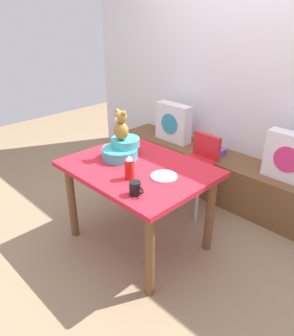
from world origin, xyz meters
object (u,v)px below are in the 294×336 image
Objects in this scene: coffee_mug at (135,188)px; dinner_plate_near at (164,176)px; highchair at (197,164)px; ketchup_bottle at (129,168)px; cell_phone at (125,144)px; pillow_floral_right at (290,157)px; pillow_floral_left at (173,123)px; dining_table at (138,179)px; teddy_bear at (121,126)px; book_stack at (215,151)px; infant_seat_teal at (122,149)px.

coffee_mug is 0.33m from dinner_plate_near.
highchair is at bearing 107.90° from dinner_plate_near.
ketchup_bottle is 1.28× the size of cell_phone.
ketchup_bottle is at bearing 158.59° from cell_phone.
coffee_mug reaches higher than highchair.
highchair is at bearing -149.31° from pillow_floral_right.
highchair is at bearing 94.68° from ketchup_bottle.
coffee_mug is at bearing -57.31° from pillow_floral_left.
dinner_plate_near is at bearing -51.72° from pillow_floral_left.
pillow_floral_right is at bearing 74.00° from coffee_mug.
pillow_floral_left is 1.76m from coffee_mug.
dining_table is at bearing -61.11° from pillow_floral_left.
coffee_mug reaches higher than cell_phone.
teddy_bear is at bearing 178.51° from dinner_plate_near.
dining_table is at bearing -92.20° from highchair.
highchair is 6.58× the size of coffee_mug.
dinner_plate_near is (0.24, -0.74, 0.22)m from highchair.
pillow_floral_right is 1.54m from coffee_mug.
ketchup_bottle is (0.08, -0.94, 0.31)m from highchair.
pillow_floral_right reaches higher than coffee_mug.
teddy_bear is (0.42, -1.15, 0.34)m from pillow_floral_left.
ketchup_bottle is at bearing -60.18° from dining_table.
ketchup_bottle reaches higher than book_stack.
pillow_floral_left is 1.76× the size of teddy_bear.
pillow_floral_left reaches higher than dinner_plate_near.
ketchup_bottle reaches higher than cell_phone.
teddy_bear reaches higher than book_stack.
pillow_floral_left is 2.20× the size of book_stack.
dinner_plate_near is (0.16, 0.20, -0.08)m from ketchup_bottle.
pillow_floral_right is at bearing 65.28° from ketchup_bottle.
highchair is (0.09, -0.44, 0.03)m from book_stack.
teddy_bear is (-0.22, 0.02, 0.39)m from dining_table.
book_stack is (0.59, 0.02, -0.18)m from pillow_floral_left.
coffee_mug is at bearing -45.57° from dining_table.
pillow_floral_right is 3.67× the size of coffee_mug.
book_stack is 1.22m from infant_seat_teal.
highchair is 2.39× the size of infant_seat_teal.
teddy_bear is at bearing -97.98° from book_stack.
dining_table is 0.29m from dinner_plate_near.
infant_seat_teal is (-0.22, 0.02, 0.19)m from dining_table.
pillow_floral_left reaches higher than dining_table.
teddy_bear reaches higher than dinner_plate_near.
cell_phone is (-0.70, 0.22, -0.00)m from dinner_plate_near.
coffee_mug reaches higher than dinner_plate_near.
infant_seat_teal is at bearing 147.50° from coffee_mug.
pillow_floral_left is 2.20× the size of dinner_plate_near.
highchair is 1.13m from coffee_mug.
dining_table is 7.94× the size of cell_phone.
infant_seat_teal is at bearing 151.48° from cell_phone.
dining_table is 0.76m from highchair.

